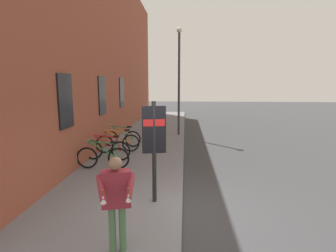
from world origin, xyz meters
name	(u,v)px	position (x,y,z in m)	size (l,w,h in m)	color
ground	(206,149)	(6.00, -1.00, 0.00)	(60.00, 60.00, 0.00)	#38383A
sidewalk_pavement	(151,138)	(8.00, 1.75, 0.06)	(24.00, 3.50, 0.12)	slate
station_facade	(115,51)	(8.99, 3.80, 4.59)	(22.00, 0.65, 9.20)	brown
bicycle_leaning_wall	(103,157)	(2.70, 2.64, 0.51)	(0.48, 1.77, 0.97)	black
bicycle_mid_rack	(107,150)	(3.68, 2.80, 0.51)	(0.48, 1.77, 0.97)	black
bicycle_end_of_row	(118,143)	(4.79, 2.67, 0.51)	(0.62, 1.72, 0.97)	black
bicycle_under_window	(122,138)	(5.78, 2.76, 0.51)	(0.48, 1.77, 0.97)	black
transit_info_sign	(154,136)	(0.37, 0.67, 1.72)	(0.19, 0.55, 2.40)	black
pedestrian_near_bus	(150,119)	(7.24, 1.69, 1.16)	(0.37, 0.62, 1.70)	maroon
tourist_with_hotdogs	(116,195)	(-1.59, 1.06, 1.14)	(0.65, 0.64, 1.65)	#4C724C
street_lamp	(179,73)	(8.70, 0.30, 3.42)	(0.28, 0.28, 5.63)	#333338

